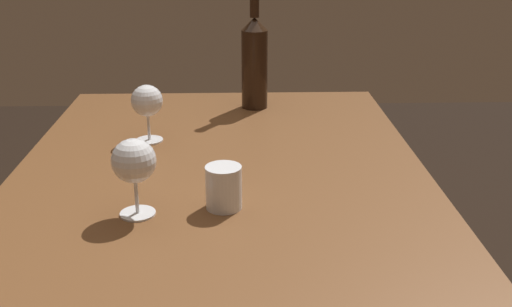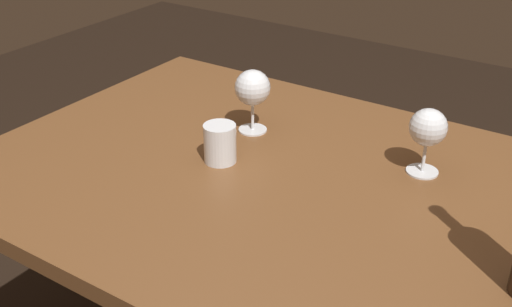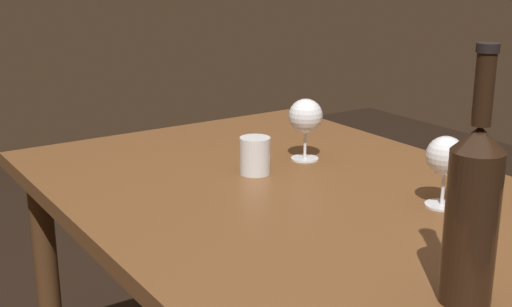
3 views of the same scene
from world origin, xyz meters
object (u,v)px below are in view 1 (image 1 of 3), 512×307
Objects in this scene: wine_glass_right at (134,163)px; wine_bottle at (255,60)px; water_tumbler at (224,189)px; wine_glass_left at (147,102)px.

wine_bottle is (-0.68, 0.24, 0.03)m from wine_glass_right.
wine_bottle reaches higher than water_tumbler.
wine_glass_left is 0.40m from wine_glass_right.
water_tumbler is (0.37, 0.19, -0.06)m from wine_glass_left.
water_tumbler is (0.65, -0.08, -0.10)m from wine_bottle.
wine_glass_right reaches higher than wine_glass_left.
wine_bottle is at bearing 160.83° from wine_glass_right.
water_tumbler is at bearing 98.82° from wine_glass_right.
wine_bottle is (-0.28, 0.27, 0.04)m from wine_glass_left.
wine_glass_left is 0.39m from wine_bottle.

